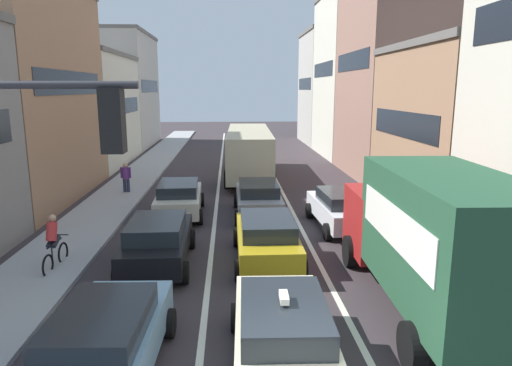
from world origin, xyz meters
TOP-DOWN VIEW (x-y plane):
  - sidewalk_left at (-6.70, 20.00)m, footprint 2.60×64.00m
  - lane_stripe_left at (-1.70, 20.00)m, footprint 0.16×60.00m
  - lane_stripe_right at (1.70, 20.00)m, footprint 0.16×60.00m
  - building_row_left at (-12.00, 22.77)m, footprint 7.20×43.90m
  - building_row_right at (9.90, 22.07)m, footprint 7.20×43.90m
  - removalist_box_truck at (3.69, 3.95)m, footprint 2.90×7.77m
  - taxi_centre_lane_front at (-0.08, 1.76)m, footprint 2.16×4.35m
  - sedan_left_lane_front at (-3.39, 1.66)m, footprint 2.20×4.37m
  - sedan_centre_lane_second at (0.07, 7.43)m, footprint 2.06×4.30m
  - wagon_left_lane_second at (-3.28, 7.35)m, footprint 2.11×4.32m
  - hatchback_centre_lane_third at (0.14, 12.79)m, footprint 2.07×4.31m
  - sedan_left_lane_third at (-3.24, 12.99)m, footprint 2.20×4.37m
  - sedan_right_lane_behind_truck at (3.27, 10.84)m, footprint 2.24×4.39m
  - bus_mid_queue_primary at (0.12, 21.55)m, footprint 3.02×10.57m
  - cyclist_on_sidewalk at (-6.30, 7.11)m, footprint 0.50×1.73m
  - pedestrian_near_kerb at (-6.38, 17.19)m, footprint 0.54×0.34m

SIDE VIEW (x-z plane):
  - lane_stripe_left at x=-1.70m, z-range 0.00..0.01m
  - lane_stripe_right at x=1.70m, z-range 0.00..0.01m
  - sidewalk_left at x=-6.70m, z-range 0.00..0.14m
  - sedan_left_lane_front at x=-3.39m, z-range 0.05..1.54m
  - sedan_centre_lane_second at x=0.07m, z-range 0.05..1.54m
  - wagon_left_lane_second at x=-3.28m, z-range 0.05..1.54m
  - hatchback_centre_lane_third at x=0.14m, z-range 0.05..1.54m
  - sedan_left_lane_third at x=-3.24m, z-range 0.05..1.54m
  - sedan_right_lane_behind_truck at x=3.27m, z-range 0.05..1.54m
  - taxi_centre_lane_front at x=-0.08m, z-range -0.03..1.63m
  - cyclist_on_sidewalk at x=-6.30m, z-range -0.01..1.71m
  - pedestrian_near_kerb at x=-6.38m, z-range 0.12..1.78m
  - bus_mid_queue_primary at x=0.12m, z-range 0.31..3.21m
  - removalist_box_truck at x=3.69m, z-range 0.18..3.76m
  - building_row_left at x=-12.00m, z-range -0.58..9.94m
  - building_row_right at x=9.90m, z-range -0.72..12.62m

